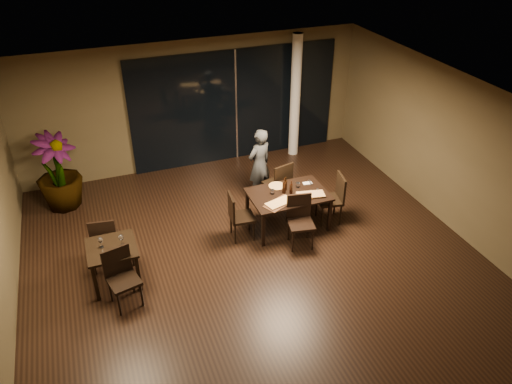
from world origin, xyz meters
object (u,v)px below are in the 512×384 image
object	(u,v)px
potted_plant	(58,172)
chair_main_left	(238,214)
chair_main_right	(334,196)
diner	(259,165)
chair_side_near	(121,274)
chair_main_near	(300,218)
bottle_c	(285,184)
main_table	(288,197)
side_table	(112,253)
chair_main_far	(280,182)
bottle_b	(291,187)
chair_side_far	(105,238)
bottle_a	(284,186)

from	to	relation	value
potted_plant	chair_main_left	bearing A→B (deg)	-37.30
chair_main_right	diner	bearing A→B (deg)	-130.54
chair_side_near	chair_main_near	bearing A→B (deg)	-6.25
potted_plant	bottle_c	distance (m)	4.66
main_table	chair_main_near	world-z (taller)	chair_main_near
side_table	chair_main_left	world-z (taller)	chair_main_left
main_table	side_table	size ratio (longest dim) A/B	1.88
chair_main_near	diner	distance (m)	1.79
main_table	chair_side_near	xyz separation A→B (m)	(-3.33, -1.00, -0.12)
chair_main_far	bottle_b	distance (m)	0.81
chair_main_far	chair_main_left	size ratio (longest dim) A/B	1.06
chair_side_far	bottle_a	distance (m)	3.42
chair_main_right	bottle_a	xyz separation A→B (m)	(-1.01, 0.19, 0.34)
chair_main_left	potted_plant	xyz separation A→B (m)	(-3.08, 2.35, 0.28)
chair_main_right	chair_main_near	bearing A→B (deg)	-54.78
main_table	bottle_c	distance (m)	0.26
chair_main_far	chair_main_right	bearing A→B (deg)	117.69
chair_side_near	diner	bearing A→B (deg)	20.91
bottle_c	chair_main_near	bearing A→B (deg)	-90.58
chair_main_near	bottle_a	world-z (taller)	bottle_a
side_table	chair_side_near	world-z (taller)	chair_side_near
chair_main_right	potted_plant	size ratio (longest dim) A/B	0.62
main_table	chair_side_near	world-z (taller)	chair_side_near
chair_side_near	diner	distance (m)	3.88
diner	bottle_c	world-z (taller)	diner
potted_plant	chair_side_near	bearing A→B (deg)	-76.52
chair_main_near	chair_main_left	world-z (taller)	chair_main_near
chair_main_left	bottle_b	bearing A→B (deg)	-83.53
chair_main_left	bottle_c	bearing A→B (deg)	-75.19
bottle_c	chair_main_far	bearing A→B (deg)	77.00
chair_main_near	bottle_c	world-z (taller)	bottle_c
main_table	side_table	distance (m)	3.44
main_table	bottle_b	bearing A→B (deg)	-7.45
chair_side_near	diner	size ratio (longest dim) A/B	0.62
chair_main_far	bottle_c	distance (m)	0.69
chair_main_right	bottle_c	xyz separation A→B (m)	(-0.94, 0.28, 0.33)
main_table	potted_plant	distance (m)	4.74
chair_main_far	bottle_a	xyz separation A→B (m)	(-0.21, -0.68, 0.34)
chair_main_near	chair_side_far	bearing A→B (deg)	-179.94
chair_side_far	bottle_a	world-z (taller)	bottle_a
chair_main_left	bottle_c	world-z (taller)	bottle_c
bottle_c	bottle_b	bearing A→B (deg)	-71.01
chair_main_near	chair_side_far	size ratio (longest dim) A/B	1.03
main_table	diner	distance (m)	1.21
main_table	chair_main_left	xyz separation A→B (m)	(-1.05, -0.03, -0.14)
chair_side_far	potted_plant	xyz separation A→B (m)	(-0.65, 2.23, 0.27)
bottle_c	diner	bearing A→B (deg)	97.49
chair_side_far	chair_main_near	bearing A→B (deg)	177.83
chair_main_left	bottle_c	size ratio (longest dim) A/B	3.40
bottle_a	bottle_b	size ratio (longest dim) A/B	1.16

